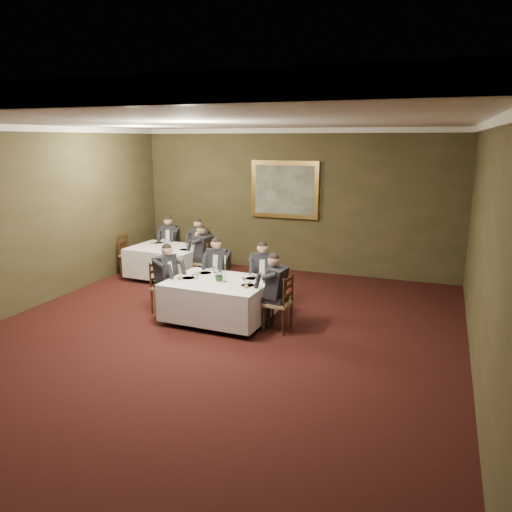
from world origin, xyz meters
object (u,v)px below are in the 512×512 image
Objects in this scene: chair_main_endleft at (165,298)px; diner_sec_backleft at (170,249)px; diner_main_endright at (278,302)px; diner_main_endleft at (165,287)px; chair_main_endright at (278,315)px; diner_sec_endright at (205,262)px; chair_main_backleft at (219,289)px; chair_sec_backright at (201,261)px; chair_main_backright at (263,295)px; candlestick at (225,272)px; diner_sec_backright at (201,252)px; centerpiece at (220,274)px; chair_sec_endleft at (131,263)px; diner_main_backright at (263,284)px; chair_sec_backleft at (171,257)px; table_second at (167,260)px; painting at (285,190)px; diner_main_backleft at (218,278)px; table_main at (219,297)px; chair_sec_endright at (206,271)px.

diner_sec_backleft is at bearing -139.93° from chair_main_endleft.
diner_main_endleft is at bearing 92.70° from diner_main_endright.
diner_main_endright is 4.96m from diner_sec_backleft.
chair_main_endright is 3.29m from diner_sec_endright.
chair_main_backleft is 1.00× the size of chair_sec_backright.
chair_main_backright is 1.88m from chair_main_endleft.
chair_main_endleft is 1.47m from candlestick.
diner_sec_backright reaches higher than centerpiece.
chair_sec_endleft is 3.90× the size of centerpiece.
chair_main_backleft is at bearing 116.16° from centerpiece.
diner_main_backright is 1.11m from candlestick.
diner_sec_endright reaches higher than chair_main_endright.
diner_main_backright is 3.93m from chair_sec_backleft.
diner_main_backright reaches higher than chair_sec_backleft.
centerpiece reaches higher than table_second.
diner_sec_endright is (-0.17, 2.05, 0.23)m from chair_main_endleft.
centerpiece is at bearing 49.63° from diner_main_backright.
diner_sec_backleft is at bearing 56.96° from diner_main_endright.
diner_main_endleft is 1.00× the size of diner_sec_backright.
chair_main_endright is at bearing -73.78° from painting.
chair_main_backleft is at bearing -13.73° from chair_main_backright.
diner_main_backright and diner_main_endright have the same top height.
diner_main_endleft and diner_sec_endright have the same top height.
chair_sec_backright is at bearing 168.60° from diner_sec_backleft.
diner_main_backright is at bearing 137.86° from chair_sec_backleft.
diner_main_endright reaches higher than chair_main_backleft.
chair_main_backright is 3.17m from diner_sec_backright.
chair_sec_backleft is at bearing 133.45° from candlestick.
painting reaches higher than diner_main_backleft.
chair_sec_backright is at bearing 121.98° from table_main.
diner_main_endright is 4.39m from painting.
diner_main_backleft is 1.16m from chair_main_endleft.
diner_main_backright reaches higher than chair_sec_backright.
table_main is 4.07m from chair_sec_endleft.
chair_main_endright is 1.00× the size of chair_sec_endright.
diner_main_endleft is 1.00× the size of diner_sec_backleft.
diner_sec_endright is (-2.46, 2.15, 0.00)m from diner_main_endright.
table_main is 1.88× the size of chair_sec_backleft.
chair_sec_endleft is (-2.27, 2.16, -0.23)m from diner_main_endleft.
chair_sec_endright is (1.45, -0.93, 0.00)m from chair_sec_backleft.
diner_sec_backright is at bearing -51.96° from chair_main_backright.
diner_sec_backleft is 0.92m from chair_sec_backright.
diner_main_backright is 1.00× the size of diner_main_endleft.
chair_main_backleft is at bearing 63.20° from chair_sec_endleft.
chair_main_endright is 0.23m from diner_main_endright.
diner_sec_backleft is 1.06m from chair_sec_endleft.
chair_main_backleft is at bearing -90.00° from diner_main_backleft.
centerpiece is (0.02, -0.00, 0.44)m from table_main.
chair_main_endleft is 2.07m from diner_sec_endright.
candlestick is at bearing -87.76° from painting.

